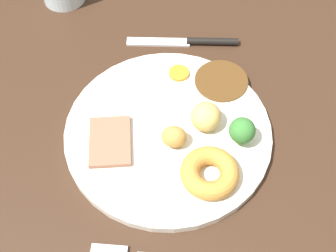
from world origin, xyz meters
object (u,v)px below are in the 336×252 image
(roast_potato_left, at_px, (206,117))
(knife, at_px, (192,42))
(broccoli_floret, at_px, (242,131))
(dinner_plate, at_px, (168,133))
(roast_potato_right, at_px, (174,137))
(carrot_coin_front, at_px, (179,73))
(meat_slice_main, at_px, (110,141))
(yorkshire_pudding, at_px, (210,173))

(roast_potato_left, xyz_separation_m, knife, (0.17, 0.04, -0.03))
(knife, bearing_deg, broccoli_floret, 108.13)
(dinner_plate, distance_m, roast_potato_left, 0.06)
(roast_potato_right, distance_m, carrot_coin_front, 0.13)
(dinner_plate, distance_m, meat_slice_main, 0.08)
(yorkshire_pudding, xyz_separation_m, roast_potato_right, (0.05, 0.05, 0.00))
(meat_slice_main, height_order, roast_potato_left, roast_potato_left)
(knife, bearing_deg, meat_slice_main, 60.74)
(meat_slice_main, height_order, broccoli_floret, broccoli_floret)
(meat_slice_main, height_order, knife, meat_slice_main)
(broccoli_floret, bearing_deg, carrot_coin_front, 42.64)
(dinner_plate, bearing_deg, meat_slice_main, 113.40)
(roast_potato_right, bearing_deg, yorkshire_pudding, -130.88)
(meat_slice_main, distance_m, roast_potato_right, 0.09)
(roast_potato_left, xyz_separation_m, carrot_coin_front, (0.09, 0.05, -0.02))
(roast_potato_left, bearing_deg, yorkshire_pudding, -170.62)
(meat_slice_main, distance_m, carrot_coin_front, 0.16)
(roast_potato_right, bearing_deg, carrot_coin_front, 4.24)
(meat_slice_main, bearing_deg, yorkshire_pudding, -103.39)
(dinner_plate, xyz_separation_m, carrot_coin_front, (0.10, -0.00, 0.01))
(roast_potato_right, bearing_deg, roast_potato_left, -46.67)
(yorkshire_pudding, xyz_separation_m, broccoli_floret, (0.06, -0.04, 0.01))
(roast_potato_right, distance_m, knife, 0.21)
(roast_potato_right, distance_m, broccoli_floret, 0.09)
(dinner_plate, relative_size, meat_slice_main, 3.73)
(meat_slice_main, xyz_separation_m, roast_potato_left, (0.05, -0.13, 0.02))
(broccoli_floret, height_order, knife, broccoli_floret)
(roast_potato_left, relative_size, broccoli_floret, 0.99)
(roast_potato_left, height_order, roast_potato_right, roast_potato_left)
(broccoli_floret, bearing_deg, knife, 24.86)
(roast_potato_left, height_order, knife, roast_potato_left)
(dinner_plate, bearing_deg, yorkshire_pudding, -135.93)
(meat_slice_main, relative_size, roast_potato_left, 1.79)
(roast_potato_left, distance_m, knife, 0.18)
(dinner_plate, xyz_separation_m, broccoli_floret, (-0.00, -0.10, 0.03))
(yorkshire_pudding, bearing_deg, knife, 11.31)
(dinner_plate, height_order, roast_potato_left, roast_potato_left)
(carrot_coin_front, bearing_deg, dinner_plate, 178.93)
(dinner_plate, height_order, roast_potato_right, roast_potato_right)
(yorkshire_pudding, height_order, roast_potato_left, roast_potato_left)
(roast_potato_left, xyz_separation_m, broccoli_floret, (-0.02, -0.05, 0.01))
(carrot_coin_front, relative_size, broccoli_floret, 0.70)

